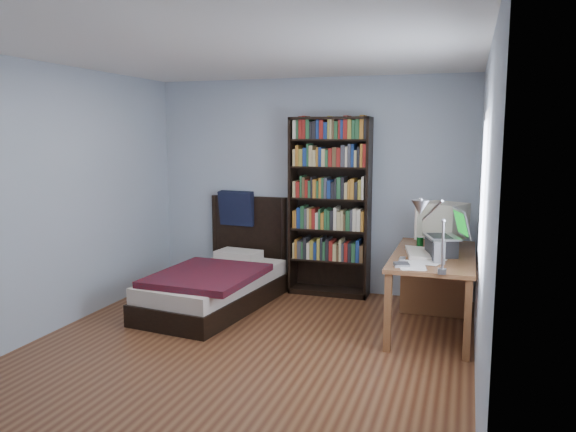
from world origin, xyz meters
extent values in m
plane|color=#552B19|center=(0.00, 0.00, 0.00)|extent=(4.20, 4.20, 0.00)
plane|color=white|center=(0.00, 0.00, 2.50)|extent=(4.20, 4.20, 0.00)
cube|color=#AABAC7|center=(0.00, 2.10, 1.25)|extent=(3.80, 0.04, 2.50)
cube|color=#AABAC7|center=(0.00, -2.10, 1.25)|extent=(3.80, 0.04, 2.50)
cube|color=#AABAC7|center=(-1.90, 0.00, 1.25)|extent=(0.04, 4.20, 2.50)
cube|color=#AABAC7|center=(1.90, 0.00, 1.25)|extent=(0.04, 4.20, 2.50)
cube|color=white|center=(1.89, -0.15, 1.45)|extent=(0.01, 1.14, 1.14)
cube|color=white|center=(1.88, -0.15, 1.45)|extent=(0.01, 1.00, 1.00)
cube|color=brown|center=(1.50, 1.10, 0.71)|extent=(0.75, 1.54, 0.04)
cube|color=brown|center=(1.18, 0.37, 0.34)|extent=(0.06, 0.06, 0.69)
cube|color=brown|center=(1.83, 0.37, 0.34)|extent=(0.06, 0.06, 0.69)
cube|color=brown|center=(1.18, 1.82, 0.34)|extent=(0.06, 0.06, 0.69)
cube|color=brown|center=(1.83, 1.82, 0.34)|extent=(0.06, 0.06, 0.69)
cube|color=brown|center=(1.50, 1.65, 0.34)|extent=(0.69, 0.40, 0.68)
cube|color=beige|center=(1.55, 1.54, 0.74)|extent=(0.31, 0.29, 0.03)
cylinder|color=beige|center=(1.55, 1.54, 0.79)|extent=(0.09, 0.09, 0.06)
cube|color=beige|center=(1.57, 1.54, 0.99)|extent=(0.49, 0.48, 0.35)
cube|color=beige|center=(1.39, 1.54, 0.99)|extent=(0.20, 0.34, 0.37)
cube|color=#419AEC|center=(1.38, 1.54, 0.99)|extent=(0.14, 0.25, 0.24)
cube|color=#2D2D30|center=(1.57, 1.04, 0.81)|extent=(0.32, 0.35, 0.17)
cube|color=#BABBBF|center=(1.57, 1.04, 0.91)|extent=(0.37, 0.43, 0.02)
cube|color=#2D2D30|center=(1.55, 1.04, 0.92)|extent=(0.26, 0.33, 0.00)
cube|color=#BABBBF|center=(1.75, 1.04, 1.04)|extent=(0.19, 0.38, 0.26)
cube|color=#0CBF26|center=(1.73, 1.04, 1.04)|extent=(0.15, 0.30, 0.21)
cube|color=#99999E|center=(1.61, 0.32, 0.75)|extent=(0.07, 0.05, 0.04)
cylinder|color=#99999E|center=(1.61, 0.26, 0.98)|extent=(0.02, 0.15, 0.42)
cylinder|color=#99999E|center=(1.54, 0.02, 1.28)|extent=(0.18, 0.35, 0.21)
cone|color=#99999E|center=(1.46, -0.14, 1.33)|extent=(0.13, 0.13, 0.11)
cube|color=beige|center=(1.36, 1.00, 0.75)|extent=(0.28, 0.53, 0.05)
cube|color=gray|center=(1.57, 0.71, 0.83)|extent=(0.11, 0.11, 0.19)
cylinder|color=#07350F|center=(1.36, 1.29, 0.79)|extent=(0.06, 0.06, 0.12)
ellipsoid|color=silver|center=(1.48, 1.42, 0.75)|extent=(0.07, 0.12, 0.04)
cube|color=#BABBBF|center=(1.25, 0.75, 0.74)|extent=(0.05, 0.10, 0.02)
cube|color=gray|center=(1.25, 0.62, 0.74)|extent=(0.07, 0.10, 0.02)
cube|color=gray|center=(1.27, 0.49, 0.74)|extent=(0.16, 0.16, 0.03)
cube|color=black|center=(-0.16, 1.94, 1.02)|extent=(0.03, 0.30, 2.04)
cube|color=black|center=(0.73, 1.94, 1.02)|extent=(0.03, 0.30, 2.04)
cube|color=black|center=(0.28, 1.94, 2.03)|extent=(0.92, 0.30, 0.03)
cube|color=black|center=(0.28, 1.94, 0.03)|extent=(0.92, 0.30, 0.06)
cube|color=black|center=(0.28, 2.08, 1.02)|extent=(0.92, 0.02, 2.04)
cube|color=olive|center=(0.28, 1.92, 1.05)|extent=(0.84, 0.22, 1.84)
cube|color=black|center=(-0.76, 1.05, 0.11)|extent=(1.13, 1.93, 0.22)
cube|color=beige|center=(-0.76, 1.05, 0.30)|extent=(1.08, 1.86, 0.16)
cube|color=maroon|center=(-0.73, 0.82, 0.41)|extent=(1.03, 1.24, 0.07)
cube|color=beige|center=(-0.76, 1.72, 0.43)|extent=(0.54, 0.38, 0.12)
cube|color=black|center=(-0.76, 2.06, 0.55)|extent=(0.98, 0.05, 1.10)
cylinder|color=black|center=(-1.22, 2.04, 0.55)|extent=(0.06, 0.06, 1.10)
cylinder|color=black|center=(-0.31, 2.04, 0.55)|extent=(0.06, 0.06, 1.10)
cube|color=black|center=(-0.91, 2.03, 0.95)|extent=(0.46, 0.20, 0.43)
camera|label=1|loc=(1.79, -4.28, 1.86)|focal=35.00mm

